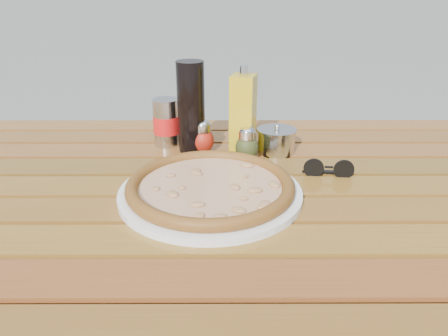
{
  "coord_description": "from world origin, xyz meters",
  "views": [
    {
      "loc": [
        -0.0,
        -0.82,
        1.15
      ],
      "look_at": [
        0.0,
        0.02,
        0.78
      ],
      "focal_mm": 35.0,
      "sensor_mm": 36.0,
      "label": 1
    }
  ],
  "objects_px": {
    "dark_bottle": "(191,107)",
    "sunglasses": "(328,169)",
    "parmesan_tin": "(276,140)",
    "table": "(224,217)",
    "pizza": "(210,186)",
    "olive_oil_cruet": "(243,114)",
    "oregano_shaker": "(247,144)",
    "pepper_shaker": "(203,137)",
    "soda_can": "(166,123)",
    "plate": "(210,193)"
  },
  "relations": [
    {
      "from": "pizza",
      "to": "pepper_shaker",
      "type": "distance_m",
      "value": 0.24
    },
    {
      "from": "table",
      "to": "sunglasses",
      "type": "height_order",
      "value": "sunglasses"
    },
    {
      "from": "olive_oil_cruet",
      "to": "pepper_shaker",
      "type": "bearing_deg",
      "value": -179.22
    },
    {
      "from": "table",
      "to": "oregano_shaker",
      "type": "relative_size",
      "value": 17.07
    },
    {
      "from": "olive_oil_cruet",
      "to": "table",
      "type": "bearing_deg",
      "value": -103.53
    },
    {
      "from": "pizza",
      "to": "dark_bottle",
      "type": "height_order",
      "value": "dark_bottle"
    },
    {
      "from": "sunglasses",
      "to": "plate",
      "type": "bearing_deg",
      "value": -152.79
    },
    {
      "from": "pizza",
      "to": "pepper_shaker",
      "type": "xyz_separation_m",
      "value": [
        -0.02,
        0.24,
        0.02
      ]
    },
    {
      "from": "pepper_shaker",
      "to": "parmesan_tin",
      "type": "height_order",
      "value": "pepper_shaker"
    },
    {
      "from": "pizza",
      "to": "oregano_shaker",
      "type": "xyz_separation_m",
      "value": [
        0.08,
        0.19,
        0.02
      ]
    },
    {
      "from": "olive_oil_cruet",
      "to": "parmesan_tin",
      "type": "xyz_separation_m",
      "value": [
        0.08,
        -0.0,
        -0.07
      ]
    },
    {
      "from": "plate",
      "to": "pepper_shaker",
      "type": "distance_m",
      "value": 0.24
    },
    {
      "from": "pepper_shaker",
      "to": "olive_oil_cruet",
      "type": "distance_m",
      "value": 0.11
    },
    {
      "from": "soda_can",
      "to": "pizza",
      "type": "bearing_deg",
      "value": -67.84
    },
    {
      "from": "table",
      "to": "soda_can",
      "type": "bearing_deg",
      "value": 121.13
    },
    {
      "from": "pizza",
      "to": "olive_oil_cruet",
      "type": "xyz_separation_m",
      "value": [
        0.07,
        0.24,
        0.07
      ]
    },
    {
      "from": "table",
      "to": "sunglasses",
      "type": "distance_m",
      "value": 0.25
    },
    {
      "from": "parmesan_tin",
      "to": "table",
      "type": "bearing_deg",
      "value": -124.43
    },
    {
      "from": "table",
      "to": "pepper_shaker",
      "type": "bearing_deg",
      "value": 105.08
    },
    {
      "from": "soda_can",
      "to": "oregano_shaker",
      "type": "bearing_deg",
      "value": -27.2
    },
    {
      "from": "table",
      "to": "pepper_shaker",
      "type": "relative_size",
      "value": 17.07
    },
    {
      "from": "olive_oil_cruet",
      "to": "parmesan_tin",
      "type": "height_order",
      "value": "olive_oil_cruet"
    },
    {
      "from": "parmesan_tin",
      "to": "sunglasses",
      "type": "xyz_separation_m",
      "value": [
        0.1,
        -0.14,
        -0.01
      ]
    },
    {
      "from": "soda_can",
      "to": "sunglasses",
      "type": "height_order",
      "value": "soda_can"
    },
    {
      "from": "pepper_shaker",
      "to": "dark_bottle",
      "type": "height_order",
      "value": "dark_bottle"
    },
    {
      "from": "plate",
      "to": "sunglasses",
      "type": "height_order",
      "value": "sunglasses"
    },
    {
      "from": "pizza",
      "to": "soda_can",
      "type": "distance_m",
      "value": 0.32
    },
    {
      "from": "dark_bottle",
      "to": "sunglasses",
      "type": "bearing_deg",
      "value": -27.1
    },
    {
      "from": "plate",
      "to": "pepper_shaker",
      "type": "relative_size",
      "value": 4.39
    },
    {
      "from": "soda_can",
      "to": "parmesan_tin",
      "type": "bearing_deg",
      "value": -10.82
    },
    {
      "from": "table",
      "to": "sunglasses",
      "type": "bearing_deg",
      "value": 11.27
    },
    {
      "from": "dark_bottle",
      "to": "sunglasses",
      "type": "distance_m",
      "value": 0.36
    },
    {
      "from": "dark_bottle",
      "to": "sunglasses",
      "type": "height_order",
      "value": "dark_bottle"
    },
    {
      "from": "plate",
      "to": "dark_bottle",
      "type": "distance_m",
      "value": 0.28
    },
    {
      "from": "oregano_shaker",
      "to": "pepper_shaker",
      "type": "bearing_deg",
      "value": 153.81
    },
    {
      "from": "pepper_shaker",
      "to": "soda_can",
      "type": "height_order",
      "value": "soda_can"
    },
    {
      "from": "dark_bottle",
      "to": "table",
      "type": "bearing_deg",
      "value": -68.64
    },
    {
      "from": "table",
      "to": "dark_bottle",
      "type": "bearing_deg",
      "value": 111.36
    },
    {
      "from": "plate",
      "to": "pepper_shaker",
      "type": "height_order",
      "value": "pepper_shaker"
    },
    {
      "from": "sunglasses",
      "to": "parmesan_tin",
      "type": "bearing_deg",
      "value": 130.88
    },
    {
      "from": "oregano_shaker",
      "to": "sunglasses",
      "type": "bearing_deg",
      "value": -28.37
    },
    {
      "from": "pepper_shaker",
      "to": "dark_bottle",
      "type": "xyz_separation_m",
      "value": [
        -0.03,
        0.01,
        0.07
      ]
    },
    {
      "from": "sunglasses",
      "to": "soda_can",
      "type": "bearing_deg",
      "value": 158.92
    },
    {
      "from": "table",
      "to": "pizza",
      "type": "xyz_separation_m",
      "value": [
        -0.03,
        -0.05,
        0.1
      ]
    },
    {
      "from": "plate",
      "to": "dark_bottle",
      "type": "xyz_separation_m",
      "value": [
        -0.05,
        0.25,
        0.1
      ]
    },
    {
      "from": "oregano_shaker",
      "to": "dark_bottle",
      "type": "bearing_deg",
      "value": 154.61
    },
    {
      "from": "olive_oil_cruet",
      "to": "soda_can",
      "type": "bearing_deg",
      "value": 165.52
    },
    {
      "from": "table",
      "to": "oregano_shaker",
      "type": "xyz_separation_m",
      "value": [
        0.05,
        0.14,
        0.11
      ]
    },
    {
      "from": "plate",
      "to": "olive_oil_cruet",
      "type": "bearing_deg",
      "value": 73.13
    },
    {
      "from": "soda_can",
      "to": "olive_oil_cruet",
      "type": "distance_m",
      "value": 0.2
    }
  ]
}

